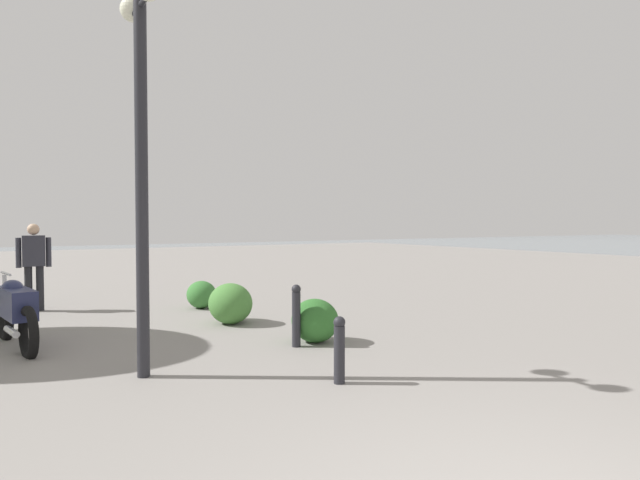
% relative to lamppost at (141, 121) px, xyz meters
% --- Properties ---
extents(lamppost, '(0.98, 0.28, 4.33)m').
position_rel_lamppost_xyz_m(lamppost, '(0.00, 0.00, 0.00)').
color(lamppost, '#232328').
rests_on(lamppost, ground).
extents(motorcycle, '(2.16, 0.48, 1.06)m').
position_rel_lamppost_xyz_m(motorcycle, '(2.43, 1.14, -2.35)').
color(motorcycle, black).
rests_on(motorcycle, ground).
extents(pedestrian, '(0.26, 0.62, 1.71)m').
position_rel_lamppost_xyz_m(pedestrian, '(5.72, 0.68, -1.86)').
color(pedestrian, black).
rests_on(pedestrian, ground).
extents(bollard_near, '(0.13, 0.13, 0.73)m').
position_rel_lamppost_xyz_m(bollard_near, '(-1.37, -1.73, -2.47)').
color(bollard_near, '#232328').
rests_on(bollard_near, ground).
extents(bollard_mid, '(0.13, 0.13, 0.87)m').
position_rel_lamppost_xyz_m(bollard_mid, '(0.37, -2.17, -2.40)').
color(bollard_mid, '#232328').
rests_on(bollard_mid, ground).
extents(shrub_low, '(0.64, 0.57, 0.54)m').
position_rel_lamppost_xyz_m(shrub_low, '(2.63, -2.16, -2.58)').
color(shrub_low, '#477F38').
rests_on(shrub_low, ground).
extents(shrub_round, '(0.74, 0.67, 0.63)m').
position_rel_lamppost_xyz_m(shrub_round, '(0.47, -2.55, -2.54)').
color(shrub_round, '#2D6628').
rests_on(shrub_round, ground).
extents(shrub_wide, '(0.82, 0.74, 0.69)m').
position_rel_lamppost_xyz_m(shrub_wide, '(2.45, -2.06, -2.51)').
color(shrub_wide, '#477F38').
rests_on(shrub_wide, ground).
extents(shrub_tall, '(0.65, 0.59, 0.55)m').
position_rel_lamppost_xyz_m(shrub_tall, '(4.32, -2.21, -2.58)').
color(shrub_tall, '#387533').
rests_on(shrub_tall, ground).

